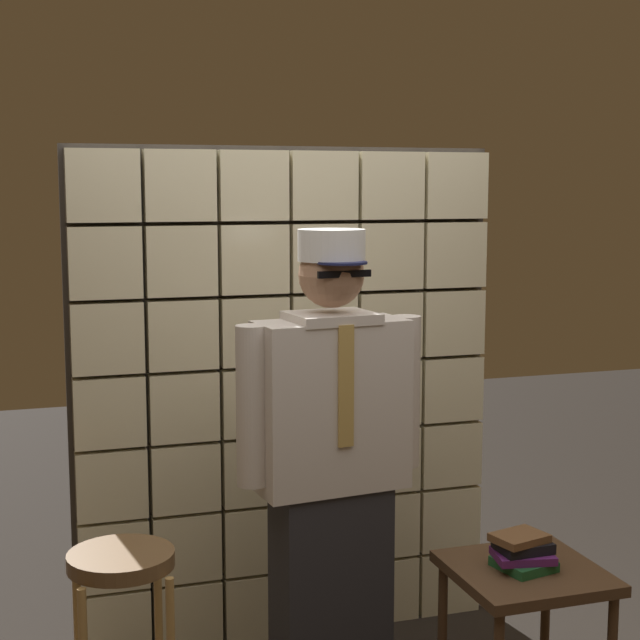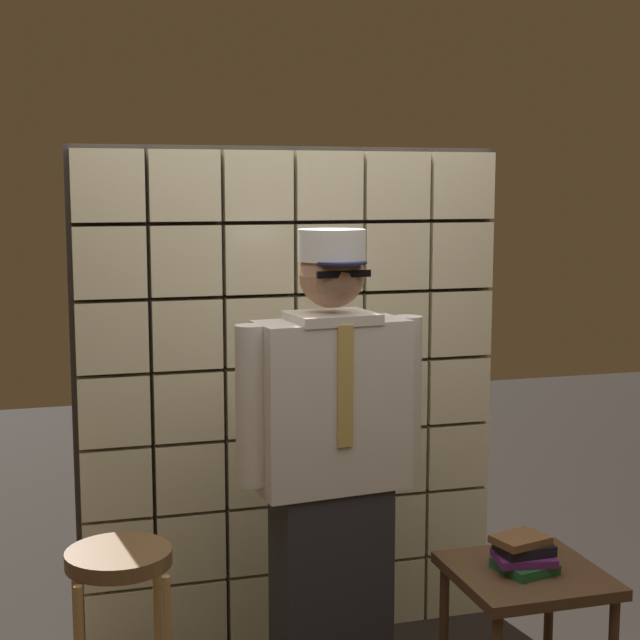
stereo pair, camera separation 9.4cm
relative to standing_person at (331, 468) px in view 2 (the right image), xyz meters
name	(u,v)px [view 2 (the right image)]	position (x,y,z in m)	size (l,w,h in m)	color
glass_block_wall	(293,399)	(0.03, 0.68, 0.11)	(1.81, 0.10, 2.11)	beige
standing_person	(331,468)	(0.00, 0.00, 0.00)	(0.71, 0.33, 1.78)	#28282D
bar_stool	(120,609)	(-0.77, -0.20, -0.35)	(0.34, 0.34, 0.78)	brown
side_table	(526,591)	(0.65, -0.25, -0.43)	(0.52, 0.52, 0.57)	#513823
book_stack	(524,554)	(0.64, -0.25, -0.29)	(0.23, 0.21, 0.13)	#1E592D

